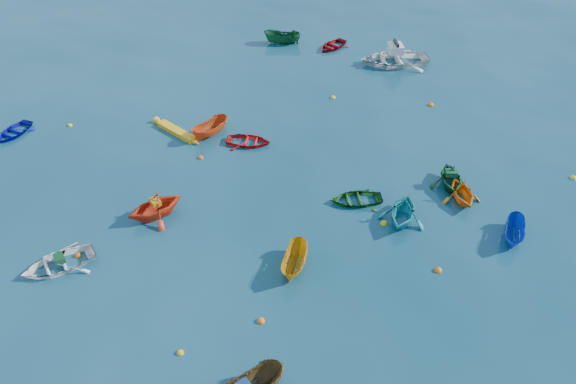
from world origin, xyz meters
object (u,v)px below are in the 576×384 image
Objects in this scene: kayak_yellow at (177,133)px; motorboat_white at (394,64)px; dinghy_white_near at (60,267)px; dinghy_blue_sw at (14,134)px.

kayak_yellow is 0.75× the size of motorboat_white.
motorboat_white reaches higher than kayak_yellow.
dinghy_blue_sw is at bearing 178.78° from dinghy_white_near.
dinghy_blue_sw is 26.53m from motorboat_white.
dinghy_blue_sw is 10.00m from kayak_yellow.
dinghy_blue_sw is at bearing -74.99° from motorboat_white.
dinghy_white_near is 0.86× the size of kayak_yellow.
dinghy_white_near is 27.73m from motorboat_white.
kayak_yellow is at bearing 130.96° from dinghy_white_near.
dinghy_white_near is at bearing -38.62° from dinghy_blue_sw.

